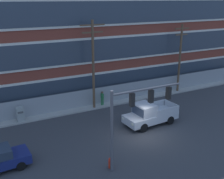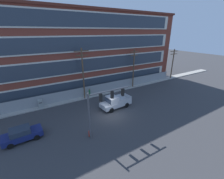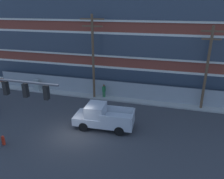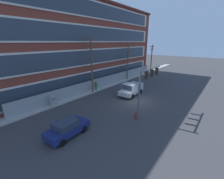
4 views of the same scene
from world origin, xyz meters
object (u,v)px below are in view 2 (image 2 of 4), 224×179
utility_pole_far_east (173,62)px  electrical_cabinet (41,104)px  utility_pole_midblock (134,67)px  pickup_truck_silver (115,102)px  pedestrian_near_cabinet (90,92)px  fire_hydrant (90,133)px  traffic_signal_mast (103,102)px  sedan_navy (22,134)px  utility_pole_near_corner (83,72)px

utility_pole_far_east → electrical_cabinet: utility_pole_far_east is taller
utility_pole_midblock → electrical_cabinet: (-18.97, -0.18, -3.73)m
pickup_truck_silver → utility_pole_far_east: size_ratio=0.69×
pedestrian_near_cabinet → fire_hydrant: bearing=-113.4°
pickup_truck_silver → utility_pole_far_east: (21.28, 6.08, 3.32)m
traffic_signal_mast → electrical_cabinet: bearing=117.9°
fire_hydrant → electrical_cabinet: bearing=110.8°
traffic_signal_mast → pickup_truck_silver: traffic_signal_mast is taller
sedan_navy → electrical_cabinet: bearing=68.0°
utility_pole_far_east → traffic_signal_mast: bearing=-157.2°
electrical_cabinet → pedestrian_near_cabinet: bearing=1.2°
utility_pole_near_corner → utility_pole_far_east: size_ratio=1.21×
utility_pole_midblock → electrical_cabinet: utility_pole_midblock is taller
traffic_signal_mast → utility_pole_far_east: (25.99, 10.92, 0.11)m
traffic_signal_mast → electrical_cabinet: traffic_signal_mast is taller
traffic_signal_mast → utility_pole_near_corner: (1.79, 10.71, 0.90)m
utility_pole_near_corner → utility_pole_midblock: size_ratio=1.11×
utility_pole_far_east → electrical_cabinet: (-31.70, -0.14, -3.50)m
utility_pole_midblock → utility_pole_far_east: utility_pole_midblock is taller
traffic_signal_mast → pedestrian_near_cabinet: size_ratio=3.38×
sedan_navy → traffic_signal_mast: bearing=-23.4°
utility_pole_far_east → fire_hydrant: 29.93m
electrical_cabinet → fire_hydrant: size_ratio=2.02×
sedan_navy → pedestrian_near_cabinet: 13.54m
traffic_signal_mast → sedan_navy: 9.93m
utility_pole_near_corner → fire_hydrant: utility_pole_near_corner is taller
utility_pole_far_east → pedestrian_near_cabinet: size_ratio=4.50×
electrical_cabinet → sedan_navy: bearing=-112.0°
pickup_truck_silver → sedan_navy: 13.32m
traffic_signal_mast → sedan_navy: size_ratio=1.36×
sedan_navy → utility_pole_near_corner: size_ratio=0.46×
traffic_signal_mast → electrical_cabinet: 12.66m
electrical_cabinet → pedestrian_near_cabinet: size_ratio=0.93×
utility_pole_far_east → electrical_cabinet: 31.89m
pickup_truck_silver → pedestrian_near_cabinet: size_ratio=3.10×
utility_pole_far_east → utility_pole_midblock: bearing=179.8°
pedestrian_near_cabinet → traffic_signal_mast: bearing=-104.7°
utility_pole_near_corner → utility_pole_midblock: bearing=1.2°
utility_pole_midblock → utility_pole_far_east: (12.73, -0.04, -0.22)m
pickup_truck_silver → electrical_cabinet: (-10.42, 5.94, -0.19)m
sedan_navy → utility_pole_midblock: utility_pole_midblock is taller
utility_pole_near_corner → traffic_signal_mast: bearing=-99.5°
pedestrian_near_cabinet → pickup_truck_silver: bearing=-73.3°
sedan_navy → utility_pole_far_east: size_ratio=0.55×
traffic_signal_mast → utility_pole_midblock: bearing=39.6°
pickup_truck_silver → fire_hydrant: 7.88m
pickup_truck_silver → pedestrian_near_cabinet: (-1.84, 6.13, -0.00)m
pickup_truck_silver → fire_hydrant: size_ratio=6.71×
utility_pole_near_corner → fire_hydrant: size_ratio=11.76×
pickup_truck_silver → utility_pole_midblock: (8.55, 6.13, 3.54)m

